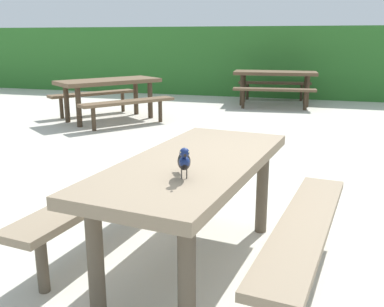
% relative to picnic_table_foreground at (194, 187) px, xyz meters
% --- Properties ---
extents(ground_plane, '(60.00, 60.00, 0.00)m').
position_rel_picnic_table_foreground_xyz_m(ground_plane, '(0.27, 0.22, -0.56)').
color(ground_plane, beige).
extents(hedge_wall, '(28.00, 1.69, 1.73)m').
position_rel_picnic_table_foreground_xyz_m(hedge_wall, '(0.27, 9.33, 0.31)').
color(hedge_wall, '#2D6B28').
rests_on(hedge_wall, ground).
extents(picnic_table_foreground, '(1.88, 1.91, 0.74)m').
position_rel_picnic_table_foreground_xyz_m(picnic_table_foreground, '(0.00, 0.00, 0.00)').
color(picnic_table_foreground, '#84725B').
rests_on(picnic_table_foreground, ground).
extents(bird_grackle, '(0.13, 0.28, 0.18)m').
position_rel_picnic_table_foreground_xyz_m(bird_grackle, '(0.06, -0.40, 0.29)').
color(bird_grackle, black).
rests_on(bird_grackle, picnic_table_foreground).
extents(picnic_table_mid_left, '(1.87, 1.85, 0.74)m').
position_rel_picnic_table_foreground_xyz_m(picnic_table_mid_left, '(-0.30, 7.44, 0.00)').
color(picnic_table_mid_left, brown).
rests_on(picnic_table_mid_left, ground).
extents(picnic_table_far_centre, '(2.37, 2.37, 0.74)m').
position_rel_picnic_table_foreground_xyz_m(picnic_table_far_centre, '(-2.96, 4.64, 0.00)').
color(picnic_table_far_centre, brown).
rests_on(picnic_table_far_centre, ground).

